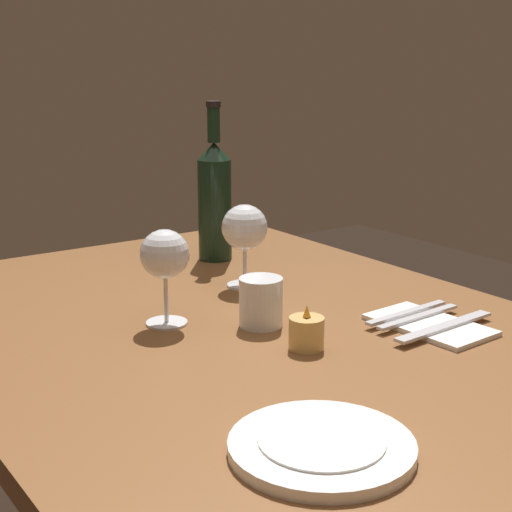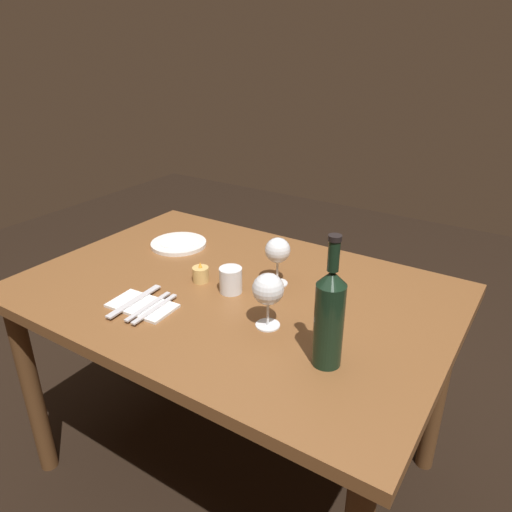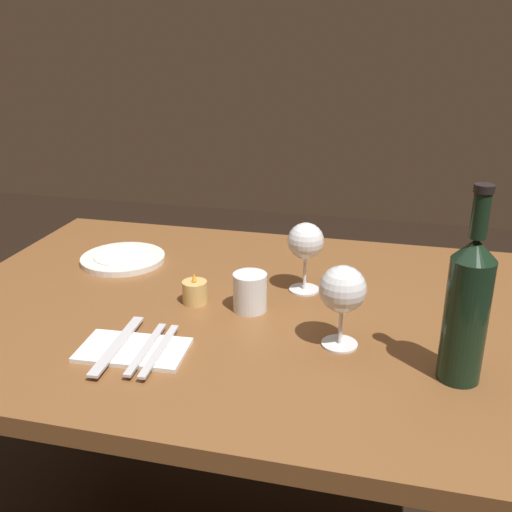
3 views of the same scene
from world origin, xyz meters
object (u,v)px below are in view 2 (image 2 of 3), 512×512
at_px(wine_bottle, 329,316).
at_px(table_knife, 135,301).
at_px(wine_glass_left, 268,290).
at_px(votive_candle, 201,275).
at_px(fork_outer, 155,309).
at_px(wine_glass_right, 278,251).
at_px(water_tumbler, 231,281).
at_px(dinner_plate, 179,244).
at_px(folded_napkin, 142,306).
at_px(fork_inner, 148,306).

bearing_deg(wine_bottle, table_knife, 4.99).
height_order(wine_glass_left, votive_candle, wine_glass_left).
xyz_separation_m(wine_glass_left, fork_outer, (0.30, 0.11, -0.10)).
relative_size(wine_glass_right, fork_outer, 0.85).
height_order(water_tumbler, fork_outer, water_tumbler).
height_order(dinner_plate, table_knife, dinner_plate).
bearing_deg(folded_napkin, fork_inner, 180.00).
distance_m(votive_candle, fork_inner, 0.22).
bearing_deg(fork_inner, dinner_plate, -59.37).
distance_m(folded_napkin, fork_outer, 0.05).
relative_size(wine_glass_left, wine_bottle, 0.47).
height_order(votive_candle, folded_napkin, votive_candle).
xyz_separation_m(wine_bottle, table_knife, (0.58, 0.05, -0.12)).
height_order(water_tumbler, fork_inner, water_tumbler).
height_order(wine_glass_right, folded_napkin, wine_glass_right).
bearing_deg(table_knife, fork_outer, -180.00).
distance_m(dinner_plate, folded_napkin, 0.44).
bearing_deg(fork_outer, wine_bottle, -174.22).
relative_size(wine_bottle, table_knife, 1.55).
distance_m(wine_glass_left, votive_candle, 0.34).
relative_size(wine_glass_right, dinner_plate, 0.76).
height_order(wine_glass_left, dinner_plate, wine_glass_left).
bearing_deg(wine_bottle, fork_outer, 5.78).
height_order(wine_glass_left, wine_glass_right, same).
xyz_separation_m(water_tumbler, fork_outer, (0.11, 0.21, -0.02)).
bearing_deg(table_knife, votive_candle, -108.06).
xyz_separation_m(wine_glass_right, fork_outer, (0.20, 0.33, -0.10)).
xyz_separation_m(fork_inner, table_knife, (0.05, 0.00, 0.00)).
bearing_deg(wine_glass_left, table_knife, 16.34).
relative_size(fork_inner, table_knife, 0.86).
height_order(dinner_plate, folded_napkin, dinner_plate).
bearing_deg(votive_candle, table_knife, 71.94).
distance_m(wine_glass_right, folded_napkin, 0.43).
distance_m(wine_bottle, table_knife, 0.60).
xyz_separation_m(wine_glass_right, table_knife, (0.28, 0.33, -0.10)).
bearing_deg(wine_glass_right, water_tumbler, 52.32).
height_order(fork_inner, fork_outer, same).
height_order(fork_outer, table_knife, same).
distance_m(wine_bottle, fork_inner, 0.54).
height_order(dinner_plate, fork_outer, dinner_plate).
height_order(votive_candle, table_knife, votive_candle).
xyz_separation_m(votive_candle, fork_outer, (-0.01, 0.22, -0.01)).
bearing_deg(wine_glass_left, fork_inner, 18.90).
relative_size(fork_inner, fork_outer, 1.00).
height_order(wine_bottle, table_knife, wine_bottle).
xyz_separation_m(wine_bottle, fork_inner, (0.53, 0.05, -0.12)).
height_order(wine_glass_right, dinner_plate, wine_glass_right).
bearing_deg(wine_glass_left, fork_outer, 20.34).
relative_size(wine_bottle, fork_outer, 1.81).
bearing_deg(table_knife, dinner_plate, -65.67).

